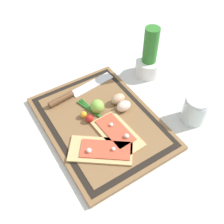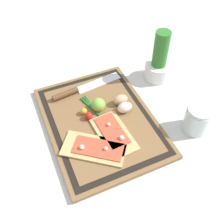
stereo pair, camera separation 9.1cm
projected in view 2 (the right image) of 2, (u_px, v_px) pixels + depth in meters
The scene contains 13 objects.
ground_plane at pixel (100, 123), 0.92m from camera, with size 6.00×6.00×0.00m, color silver.
cutting_board at pixel (100, 121), 0.91m from camera, with size 0.48×0.36×0.02m.
pizza_slice_near at pixel (95, 148), 0.82m from camera, with size 0.20×0.22×0.02m.
pizza_slice_far at pixel (113, 133), 0.86m from camera, with size 0.19×0.11×0.02m.
knife at pixel (76, 90), 0.99m from camera, with size 0.07×0.28×0.02m.
egg_brown at pixel (121, 100), 0.94m from camera, with size 0.04×0.05×0.04m, color tan.
egg_pink at pixel (125, 108), 0.92m from camera, with size 0.04×0.05×0.04m, color beige.
lime at pixel (98, 105), 0.92m from camera, with size 0.05×0.05×0.05m, color #7FB742.
cherry_tomato_red at pixel (89, 116), 0.90m from camera, with size 0.03×0.03×0.03m, color red.
cherry_tomato_yellow at pixel (84, 111), 0.92m from camera, with size 0.02×0.02×0.02m, color gold.
scallion_bunch at pixel (102, 118), 0.91m from camera, with size 0.25×0.08×0.01m.
herb_pot at pixel (159, 63), 1.03m from camera, with size 0.10×0.10×0.21m.
sauce_jar at pixel (197, 120), 0.87m from camera, with size 0.09×0.09×0.10m.
Camera 2 is at (0.55, -0.20, 0.71)m, focal length 42.00 mm.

